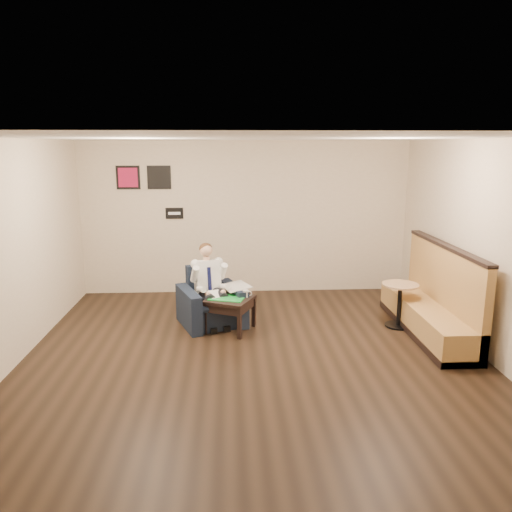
{
  "coord_description": "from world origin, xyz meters",
  "views": [
    {
      "loc": [
        -0.3,
        -6.13,
        2.71
      ],
      "look_at": [
        0.1,
        1.2,
        1.08
      ],
      "focal_mm": 35.0,
      "sensor_mm": 36.0,
      "label": 1
    }
  ],
  "objects_px": {
    "smartphone": "(238,295)",
    "cafe_table": "(399,305)",
    "seated_man": "(214,289)",
    "green_folder": "(227,298)",
    "coffee_mug": "(246,294)",
    "armchair": "(211,297)",
    "side_table": "(230,314)",
    "banquette": "(428,290)"
  },
  "relations": [
    {
      "from": "cafe_table",
      "to": "smartphone",
      "type": "bearing_deg",
      "value": 177.17
    },
    {
      "from": "banquette",
      "to": "side_table",
      "type": "bearing_deg",
      "value": 175.25
    },
    {
      "from": "green_folder",
      "to": "banquette",
      "type": "height_order",
      "value": "banquette"
    },
    {
      "from": "side_table",
      "to": "armchair",
      "type": "bearing_deg",
      "value": 135.94
    },
    {
      "from": "coffee_mug",
      "to": "side_table",
      "type": "bearing_deg",
      "value": -171.24
    },
    {
      "from": "seated_man",
      "to": "smartphone",
      "type": "relative_size",
      "value": 7.63
    },
    {
      "from": "side_table",
      "to": "banquette",
      "type": "distance_m",
      "value": 2.93
    },
    {
      "from": "smartphone",
      "to": "banquette",
      "type": "distance_m",
      "value": 2.8
    },
    {
      "from": "side_table",
      "to": "smartphone",
      "type": "xyz_separation_m",
      "value": [
        0.13,
        0.14,
        0.26
      ]
    },
    {
      "from": "armchair",
      "to": "banquette",
      "type": "bearing_deg",
      "value": -29.46
    },
    {
      "from": "smartphone",
      "to": "cafe_table",
      "type": "bearing_deg",
      "value": 32.1
    },
    {
      "from": "side_table",
      "to": "seated_man",
      "type": "bearing_deg",
      "value": 145.43
    },
    {
      "from": "armchair",
      "to": "cafe_table",
      "type": "xyz_separation_m",
      "value": [
        2.85,
        -0.26,
        -0.1
      ]
    },
    {
      "from": "seated_man",
      "to": "green_folder",
      "type": "xyz_separation_m",
      "value": [
        0.21,
        -0.17,
        -0.09
      ]
    },
    {
      "from": "seated_man",
      "to": "coffee_mug",
      "type": "distance_m",
      "value": 0.5
    },
    {
      "from": "coffee_mug",
      "to": "armchair",
      "type": "bearing_deg",
      "value": 155.46
    },
    {
      "from": "green_folder",
      "to": "cafe_table",
      "type": "height_order",
      "value": "cafe_table"
    },
    {
      "from": "side_table",
      "to": "green_folder",
      "type": "height_order",
      "value": "green_folder"
    },
    {
      "from": "banquette",
      "to": "coffee_mug",
      "type": "bearing_deg",
      "value": 174.05
    },
    {
      "from": "side_table",
      "to": "coffee_mug",
      "type": "relative_size",
      "value": 5.79
    },
    {
      "from": "side_table",
      "to": "cafe_table",
      "type": "xyz_separation_m",
      "value": [
        2.57,
        0.02,
        0.09
      ]
    },
    {
      "from": "coffee_mug",
      "to": "smartphone",
      "type": "height_order",
      "value": "coffee_mug"
    },
    {
      "from": "green_folder",
      "to": "coffee_mug",
      "type": "relative_size",
      "value": 4.74
    },
    {
      "from": "side_table",
      "to": "banquette",
      "type": "xyz_separation_m",
      "value": [
        2.89,
        -0.24,
        0.4
      ]
    },
    {
      "from": "coffee_mug",
      "to": "cafe_table",
      "type": "distance_m",
      "value": 2.34
    },
    {
      "from": "armchair",
      "to": "green_folder",
      "type": "relative_size",
      "value": 1.79
    },
    {
      "from": "coffee_mug",
      "to": "cafe_table",
      "type": "xyz_separation_m",
      "value": [
        2.33,
        -0.02,
        -0.22
      ]
    },
    {
      "from": "seated_man",
      "to": "smartphone",
      "type": "height_order",
      "value": "seated_man"
    },
    {
      "from": "banquette",
      "to": "cafe_table",
      "type": "bearing_deg",
      "value": 141.49
    },
    {
      "from": "smartphone",
      "to": "cafe_table",
      "type": "height_order",
      "value": "cafe_table"
    },
    {
      "from": "green_folder",
      "to": "side_table",
      "type": "bearing_deg",
      "value": 8.76
    },
    {
      "from": "seated_man",
      "to": "side_table",
      "type": "height_order",
      "value": "seated_man"
    },
    {
      "from": "seated_man",
      "to": "coffee_mug",
      "type": "height_order",
      "value": "seated_man"
    },
    {
      "from": "side_table",
      "to": "cafe_table",
      "type": "bearing_deg",
      "value": 0.38
    },
    {
      "from": "smartphone",
      "to": "cafe_table",
      "type": "distance_m",
      "value": 2.45
    },
    {
      "from": "seated_man",
      "to": "green_folder",
      "type": "distance_m",
      "value": 0.28
    },
    {
      "from": "coffee_mug",
      "to": "banquette",
      "type": "bearing_deg",
      "value": -5.95
    },
    {
      "from": "seated_man",
      "to": "cafe_table",
      "type": "height_order",
      "value": "seated_man"
    },
    {
      "from": "seated_man",
      "to": "armchair",
      "type": "bearing_deg",
      "value": 90.0
    },
    {
      "from": "seated_man",
      "to": "green_folder",
      "type": "relative_size",
      "value": 2.37
    },
    {
      "from": "side_table",
      "to": "smartphone",
      "type": "distance_m",
      "value": 0.32
    },
    {
      "from": "side_table",
      "to": "coffee_mug",
      "type": "height_order",
      "value": "coffee_mug"
    }
  ]
}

